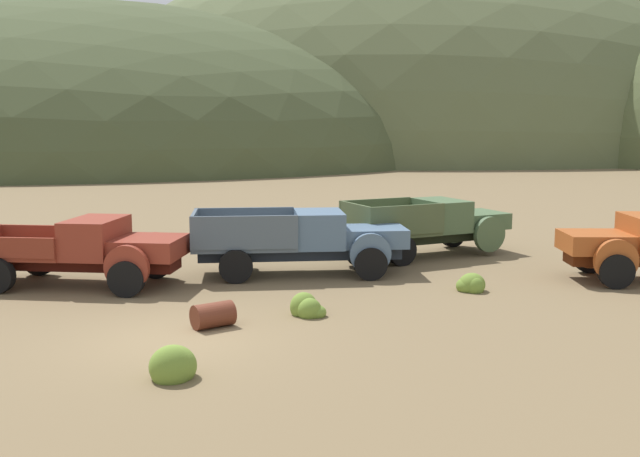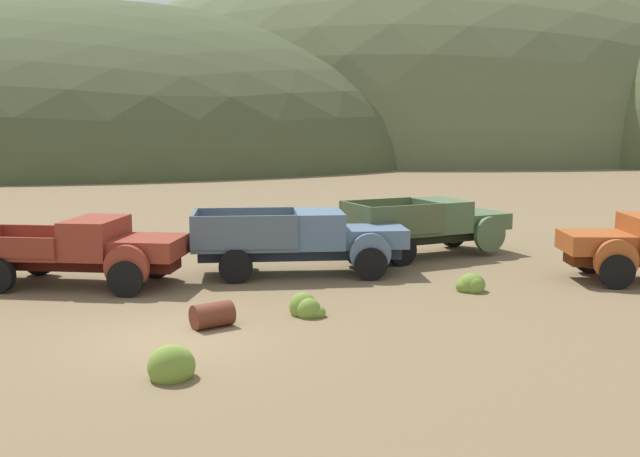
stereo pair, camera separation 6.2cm
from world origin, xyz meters
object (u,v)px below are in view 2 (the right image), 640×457
Objects in this scene: truck_chalk_blue at (314,240)px; oil_drum_by_truck at (212,315)px; truck_rust_red at (94,250)px; truck_weathered_green at (436,225)px.

oil_drum_by_truck is at bearing -116.86° from truck_chalk_blue.
oil_drum_by_truck is (3.13, -4.69, -0.71)m from truck_rust_red.
truck_weathered_green is (10.87, 2.88, 0.03)m from truck_rust_red.
truck_weathered_green is at bearing 44.38° from oil_drum_by_truck.
truck_chalk_blue is at bearing 20.96° from truck_rust_red.
truck_chalk_blue is 1.07× the size of truck_weathered_green.
truck_rust_red is 5.68m from oil_drum_by_truck.
truck_weathered_green is (4.62, 2.37, 0.01)m from truck_chalk_blue.
truck_rust_red is at bearing 179.40° from truck_weathered_green.
truck_weathered_green reaches higher than truck_rust_red.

